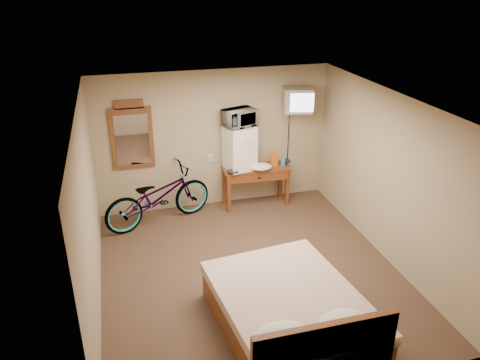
% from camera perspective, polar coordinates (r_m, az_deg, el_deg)
% --- Properties ---
extents(room, '(4.60, 4.64, 2.50)m').
position_cam_1_polar(room, '(6.33, 1.27, -1.71)').
color(room, '#422F21').
rests_on(room, ground).
extents(desk, '(1.23, 0.53, 0.75)m').
position_cam_1_polar(desk, '(8.52, 2.00, 0.67)').
color(desk, brown).
rests_on(desk, floor).
extents(mini_fridge, '(0.57, 0.56, 0.79)m').
position_cam_1_polar(mini_fridge, '(8.30, -0.06, 3.97)').
color(mini_fridge, white).
rests_on(mini_fridge, desk).
extents(microwave, '(0.64, 0.53, 0.30)m').
position_cam_1_polar(microwave, '(8.13, -0.06, 7.60)').
color(microwave, white).
rests_on(microwave, mini_fridge).
extents(snack_bag, '(0.14, 0.09, 0.26)m').
position_cam_1_polar(snack_bag, '(8.51, 4.16, 2.51)').
color(snack_bag, '#D65D13').
rests_on(snack_bag, desk).
extents(blue_cup, '(0.09, 0.09, 0.15)m').
position_cam_1_polar(blue_cup, '(8.56, 5.26, 2.23)').
color(blue_cup, '#3981C4').
rests_on(blue_cup, desk).
extents(cloth_cream, '(0.39, 0.30, 0.12)m').
position_cam_1_polar(cloth_cream, '(8.35, 2.60, 1.62)').
color(cloth_cream, white).
rests_on(cloth_cream, desk).
extents(cloth_dark_a, '(0.23, 0.17, 0.09)m').
position_cam_1_polar(cloth_dark_a, '(8.21, -0.81, 1.10)').
color(cloth_dark_a, black).
rests_on(cloth_dark_a, desk).
extents(cloth_dark_b, '(0.20, 0.16, 0.09)m').
position_cam_1_polar(cloth_dark_b, '(8.67, 5.54, 2.29)').
color(cloth_dark_b, black).
rests_on(cloth_dark_b, desk).
extents(crt_television, '(0.57, 0.63, 0.43)m').
position_cam_1_polar(crt_television, '(8.35, 7.02, 9.68)').
color(crt_television, black).
rests_on(crt_television, room).
extents(wall_mirror, '(0.71, 0.04, 1.20)m').
position_cam_1_polar(wall_mirror, '(8.14, -13.04, 5.25)').
color(wall_mirror, brown).
rests_on(wall_mirror, room).
extents(bicycle, '(2.03, 1.25, 1.01)m').
position_cam_1_polar(bicycle, '(8.07, -9.95, -1.97)').
color(bicycle, black).
rests_on(bicycle, floor).
extents(bed, '(1.79, 2.24, 0.90)m').
position_cam_1_polar(bed, '(5.79, 6.29, -15.96)').
color(bed, brown).
rests_on(bed, floor).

